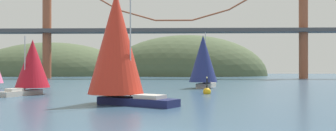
# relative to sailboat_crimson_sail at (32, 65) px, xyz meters

# --- Properties ---
(headland_center) EXTENTS (70.17, 44.00, 35.42)m
(headland_center) POSITION_rel_sailboat_crimson_sail_xyz_m (23.35, 107.31, -4.00)
(headland_center) COLOR #4C5B3D
(headland_center) RESTS_ON ground_plane
(headland_left) EXTENTS (70.29, 44.00, 29.28)m
(headland_left) POSITION_rel_sailboat_crimson_sail_xyz_m (-36.65, 107.31, -4.00)
(headland_left) COLOR #4C5B3D
(headland_left) RESTS_ON ground_plane
(suspension_bridge) EXTENTS (119.53, 6.00, 39.45)m
(suspension_bridge) POSITION_rel_sailboat_crimson_sail_xyz_m (18.35, 67.31, 13.39)
(suspension_bridge) COLOR brown
(suspension_bridge) RESTS_ON ground_plane
(sailboat_crimson_sail) EXTENTS (5.84, 8.00, 7.83)m
(sailboat_crimson_sail) POSITION_rel_sailboat_crimson_sail_xyz_m (0.00, 0.00, 0.00)
(sailboat_crimson_sail) COLOR #B7B2A8
(sailboat_crimson_sail) RESTS_ON ground_plane
(sailboat_navy_sail) EXTENTS (6.32, 8.92, 9.97)m
(sailboat_navy_sail) POSITION_rel_sailboat_crimson_sail_xyz_m (24.16, 14.93, 0.94)
(sailboat_navy_sail) COLOR #B7B2A8
(sailboat_navy_sail) RESTS_ON ground_plane
(sailboat_scarlet_sail) EXTENTS (10.41, 8.45, 12.44)m
(sailboat_scarlet_sail) POSITION_rel_sailboat_crimson_sail_xyz_m (13.55, -11.45, 1.99)
(sailboat_scarlet_sail) COLOR #191E4C
(sailboat_scarlet_sail) RESTS_ON ground_plane
(channel_buoy) EXTENTS (1.10, 1.10, 2.64)m
(channel_buoy) POSITION_rel_sailboat_crimson_sail_xyz_m (23.72, 1.72, -3.63)
(channel_buoy) COLOR gold
(channel_buoy) RESTS_ON ground_plane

